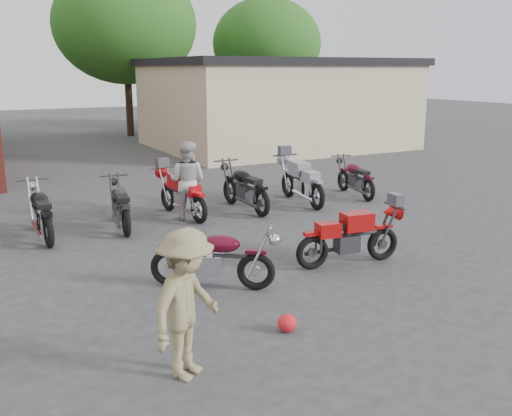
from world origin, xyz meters
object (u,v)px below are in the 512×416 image
sportbike (351,234)px  row_bike_4 (182,192)px  vintage_motorcycle (214,254)px  row_bike_2 (41,209)px  row_bike_3 (120,202)px  helmet (287,323)px  row_bike_7 (355,176)px  person_tan (187,304)px  row_bike_6 (301,179)px  person_light (187,181)px  row_bike_5 (244,185)px

sportbike → row_bike_4: row_bike_4 is taller
vintage_motorcycle → sportbike: size_ratio=0.99×
vintage_motorcycle → row_bike_2: (-1.95, 4.18, 0.04)m
row_bike_3 → helmet: bearing=-167.5°
row_bike_7 → vintage_motorcycle: bearing=134.5°
person_tan → row_bike_2: size_ratio=0.84×
row_bike_6 → person_tan: bearing=144.3°
person_tan → person_light: bearing=33.7°
row_bike_3 → row_bike_6: row_bike_6 is taller
row_bike_2 → vintage_motorcycle: bearing=-155.4°
row_bike_2 → row_bike_7: row_bike_2 is taller
vintage_motorcycle → row_bike_2: bearing=150.4°
row_bike_5 → row_bike_6: (1.61, -0.05, 0.01)m
row_bike_2 → row_bike_3: 1.61m
row_bike_3 → row_bike_6: 4.70m
person_light → row_bike_6: 3.16m
row_bike_5 → sportbike: bearing=175.6°
person_light → row_bike_3: person_light is taller
person_light → row_bike_4: 0.43m
person_light → helmet: bearing=124.5°
vintage_motorcycle → sportbike: 2.55m
row_bike_2 → row_bike_5: size_ratio=0.96×
helmet → person_light: bearing=80.5°
row_bike_3 → row_bike_7: size_ratio=1.03×
row_bike_2 → row_bike_4: row_bike_2 is taller
row_bike_3 → row_bike_7: row_bike_3 is taller
vintage_motorcycle → row_bike_6: size_ratio=0.89×
vintage_motorcycle → row_bike_3: bearing=130.1°
helmet → row_bike_7: bearing=46.3°
vintage_motorcycle → row_bike_6: 6.11m
helmet → row_bike_4: bearing=81.2°
row_bike_7 → person_tan: bearing=140.6°
row_bike_6 → row_bike_3: bearing=97.1°
person_tan → row_bike_3: bearing=46.5°
row_bike_2 → row_bike_6: (6.31, 0.10, 0.03)m
helmet → sportbike: bearing=36.5°
sportbike → helmet: bearing=-135.7°
vintage_motorcycle → person_tan: size_ratio=1.11×
person_light → row_bike_5: (1.54, 0.19, -0.28)m
vintage_motorcycle → row_bike_4: size_ratio=0.95×
vintage_motorcycle → person_tan: 2.64m
row_bike_2 → row_bike_5: 4.70m
row_bike_7 → row_bike_3: bearing=100.7°
sportbike → person_light: (-1.34, 4.24, 0.34)m
vintage_motorcycle → row_bike_4: row_bike_4 is taller
person_light → row_bike_2: (-3.16, 0.04, -0.30)m
row_bike_6 → row_bike_4: bearing=92.8°
helmet → row_bike_3: (-0.55, 5.99, 0.45)m
row_bike_6 → row_bike_5: bearing=93.7°
helmet → row_bike_3: 6.03m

